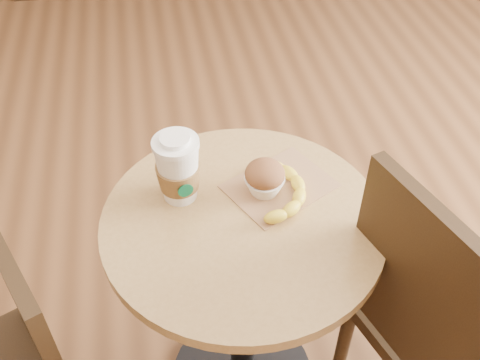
{
  "coord_description": "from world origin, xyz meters",
  "views": [
    {
      "loc": [
        -0.25,
        -0.82,
        1.69
      ],
      "look_at": [
        -0.09,
        0.07,
        0.83
      ],
      "focal_mm": 42.0,
      "sensor_mm": 36.0,
      "label": 1
    }
  ],
  "objects": [
    {
      "name": "kraft_bag",
      "position": [
        0.01,
        0.12,
        0.75
      ],
      "size": [
        0.3,
        0.27,
        0.0
      ],
      "primitive_type": "cube",
      "rotation": [
        0.0,
        0.0,
        0.48
      ],
      "color": "#9B704B",
      "rests_on": "cafe_table"
    },
    {
      "name": "coffee_cup",
      "position": [
        -0.22,
        0.13,
        0.83
      ],
      "size": [
        0.11,
        0.11,
        0.18
      ],
      "rotation": [
        0.0,
        0.0,
        0.21
      ],
      "color": "white",
      "rests_on": "cafe_table"
    },
    {
      "name": "banana",
      "position": [
        0.02,
        0.09,
        0.77
      ],
      "size": [
        0.19,
        0.25,
        0.03
      ],
      "primitive_type": null,
      "rotation": [
        0.0,
        0.0,
        -0.28
      ],
      "color": "yellow",
      "rests_on": "kraft_bag"
    },
    {
      "name": "muffin",
      "position": [
        -0.03,
        0.1,
        0.8
      ],
      "size": [
        0.1,
        0.1,
        0.09
      ],
      "color": "white",
      "rests_on": "kraft_bag"
    },
    {
      "name": "cafe_table",
      "position": [
        -0.09,
        0.03,
        0.51
      ],
      "size": [
        0.65,
        0.65,
        0.75
      ],
      "color": "black",
      "rests_on": "ground"
    },
    {
      "name": "chair_right",
      "position": [
        0.35,
        -0.19,
        0.53
      ],
      "size": [
        0.53,
        0.53,
        0.96
      ],
      "rotation": [
        0.0,
        0.0,
        1.88
      ],
      "color": "black",
      "rests_on": "ground"
    }
  ]
}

